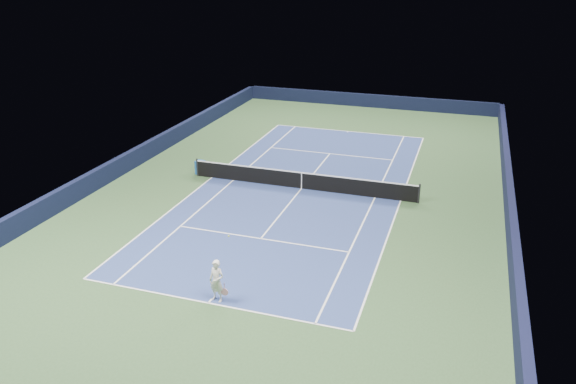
% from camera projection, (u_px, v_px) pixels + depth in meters
% --- Properties ---
extents(ground, '(40.00, 40.00, 0.00)m').
position_uv_depth(ground, '(302.00, 189.00, 31.24)').
color(ground, '#2E4A28').
rests_on(ground, ground).
extents(wall_far, '(22.00, 0.35, 1.10)m').
position_uv_depth(wall_far, '(368.00, 101.00, 48.42)').
color(wall_far, black).
rests_on(wall_far, ground).
extents(wall_right, '(0.35, 40.00, 1.10)m').
position_uv_depth(wall_right, '(510.00, 204.00, 27.90)').
color(wall_right, black).
rests_on(wall_right, ground).
extents(wall_left, '(0.35, 40.00, 1.10)m').
position_uv_depth(wall_left, '(132.00, 159.00, 34.15)').
color(wall_left, '#111633').
rests_on(wall_left, ground).
extents(court_surface, '(10.97, 23.77, 0.01)m').
position_uv_depth(court_surface, '(302.00, 189.00, 31.23)').
color(court_surface, navy).
rests_on(court_surface, ground).
extents(baseline_far, '(10.97, 0.08, 0.00)m').
position_uv_depth(baseline_far, '(348.00, 131.00, 41.66)').
color(baseline_far, white).
rests_on(baseline_far, ground).
extents(baseline_near, '(10.97, 0.08, 0.00)m').
position_uv_depth(baseline_near, '(208.00, 303.00, 20.80)').
color(baseline_near, white).
rests_on(baseline_near, ground).
extents(sideline_doubles_right, '(0.08, 23.77, 0.00)m').
position_uv_depth(sideline_doubles_right, '(401.00, 201.00, 29.65)').
color(sideline_doubles_right, white).
rests_on(sideline_doubles_right, ground).
extents(sideline_doubles_left, '(0.08, 23.77, 0.00)m').
position_uv_depth(sideline_doubles_left, '(212.00, 177.00, 32.81)').
color(sideline_doubles_left, white).
rests_on(sideline_doubles_left, ground).
extents(sideline_singles_right, '(0.08, 23.77, 0.00)m').
position_uv_depth(sideline_singles_right, '(375.00, 197.00, 30.04)').
color(sideline_singles_right, white).
rests_on(sideline_singles_right, ground).
extents(sideline_singles_left, '(0.08, 23.77, 0.00)m').
position_uv_depth(sideline_singles_left, '(234.00, 180.00, 32.42)').
color(sideline_singles_left, white).
rests_on(sideline_singles_left, ground).
extents(service_line_far, '(8.23, 0.08, 0.00)m').
position_uv_depth(service_line_far, '(330.00, 154.00, 36.85)').
color(service_line_far, white).
rests_on(service_line_far, ground).
extents(service_line_near, '(8.23, 0.08, 0.00)m').
position_uv_depth(service_line_near, '(261.00, 239.00, 25.62)').
color(service_line_near, white).
rests_on(service_line_near, ground).
extents(center_service_line, '(0.08, 12.80, 0.00)m').
position_uv_depth(center_service_line, '(302.00, 188.00, 31.23)').
color(center_service_line, white).
rests_on(center_service_line, ground).
extents(center_mark_far, '(0.08, 0.30, 0.00)m').
position_uv_depth(center_mark_far, '(348.00, 132.00, 41.53)').
color(center_mark_far, white).
rests_on(center_mark_far, ground).
extents(center_mark_near, '(0.08, 0.30, 0.00)m').
position_uv_depth(center_mark_near, '(210.00, 301.00, 20.93)').
color(center_mark_near, white).
rests_on(center_mark_near, ground).
extents(tennis_net, '(12.90, 0.10, 1.07)m').
position_uv_depth(tennis_net, '(302.00, 180.00, 31.04)').
color(tennis_net, black).
rests_on(tennis_net, ground).
extents(sponsor_cube, '(0.58, 0.51, 0.81)m').
position_uv_depth(sponsor_cube, '(200.00, 167.00, 33.25)').
color(sponsor_cube, '#1B55A6').
rests_on(sponsor_cube, ground).
extents(tennis_player, '(0.80, 1.29, 2.25)m').
position_uv_depth(tennis_player, '(217.00, 281.00, 20.67)').
color(tennis_player, white).
rests_on(tennis_player, ground).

